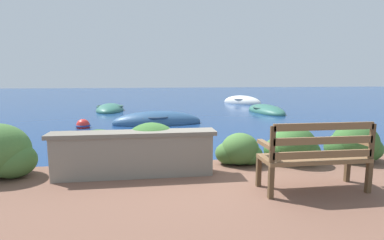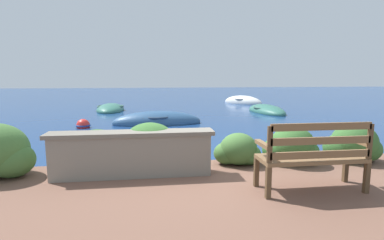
{
  "view_description": "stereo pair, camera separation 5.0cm",
  "coord_description": "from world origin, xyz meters",
  "px_view_note": "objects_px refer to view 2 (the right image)",
  "views": [
    {
      "loc": [
        -0.78,
        -5.1,
        1.71
      ],
      "look_at": [
        0.7,
        5.39,
        0.15
      ],
      "focal_mm": 28.0,
      "sensor_mm": 36.0,
      "label": 1
    },
    {
      "loc": [
        -0.73,
        -5.1,
        1.71
      ],
      "look_at": [
        0.7,
        5.39,
        0.15
      ],
      "focal_mm": 28.0,
      "sensor_mm": 36.0,
      "label": 2
    }
  ],
  "objects_px": {
    "park_bench": "(313,155)",
    "rowboat_far": "(111,110)",
    "rowboat_outer": "(243,102)",
    "mooring_buoy": "(83,125)",
    "rowboat_mid": "(266,111)",
    "rowboat_nearest": "(157,122)"
  },
  "relations": [
    {
      "from": "rowboat_mid",
      "to": "rowboat_far",
      "type": "bearing_deg",
      "value": -107.14
    },
    {
      "from": "park_bench",
      "to": "rowboat_mid",
      "type": "relative_size",
      "value": 0.44
    },
    {
      "from": "rowboat_nearest",
      "to": "rowboat_mid",
      "type": "height_order",
      "value": "rowboat_nearest"
    },
    {
      "from": "park_bench",
      "to": "rowboat_far",
      "type": "height_order",
      "value": "park_bench"
    },
    {
      "from": "rowboat_far",
      "to": "rowboat_outer",
      "type": "relative_size",
      "value": 0.99
    },
    {
      "from": "rowboat_outer",
      "to": "mooring_buoy",
      "type": "bearing_deg",
      "value": 96.58
    },
    {
      "from": "rowboat_nearest",
      "to": "mooring_buoy",
      "type": "relative_size",
      "value": 6.66
    },
    {
      "from": "rowboat_mid",
      "to": "rowboat_outer",
      "type": "bearing_deg",
      "value": 172.55
    },
    {
      "from": "rowboat_outer",
      "to": "rowboat_mid",
      "type": "bearing_deg",
      "value": 138.63
    },
    {
      "from": "park_bench",
      "to": "mooring_buoy",
      "type": "xyz_separation_m",
      "value": [
        -4.32,
        6.75,
        -0.63
      ]
    },
    {
      "from": "park_bench",
      "to": "rowboat_nearest",
      "type": "relative_size",
      "value": 0.43
    },
    {
      "from": "rowboat_outer",
      "to": "rowboat_far",
      "type": "bearing_deg",
      "value": 72.23
    },
    {
      "from": "park_bench",
      "to": "rowboat_nearest",
      "type": "bearing_deg",
      "value": 101.37
    },
    {
      "from": "rowboat_mid",
      "to": "mooring_buoy",
      "type": "height_order",
      "value": "rowboat_mid"
    },
    {
      "from": "rowboat_far",
      "to": "park_bench",
      "type": "bearing_deg",
      "value": -161.78
    },
    {
      "from": "rowboat_nearest",
      "to": "rowboat_mid",
      "type": "distance_m",
      "value": 5.94
    },
    {
      "from": "rowboat_far",
      "to": "mooring_buoy",
      "type": "height_order",
      "value": "rowboat_far"
    },
    {
      "from": "rowboat_nearest",
      "to": "rowboat_far",
      "type": "height_order",
      "value": "rowboat_nearest"
    },
    {
      "from": "park_bench",
      "to": "rowboat_nearest",
      "type": "height_order",
      "value": "park_bench"
    },
    {
      "from": "park_bench",
      "to": "rowboat_outer",
      "type": "height_order",
      "value": "park_bench"
    },
    {
      "from": "rowboat_far",
      "to": "rowboat_outer",
      "type": "bearing_deg",
      "value": -70.61
    },
    {
      "from": "rowboat_far",
      "to": "rowboat_outer",
      "type": "distance_m",
      "value": 8.22
    }
  ]
}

